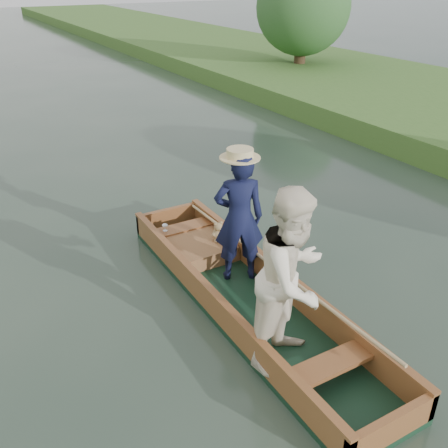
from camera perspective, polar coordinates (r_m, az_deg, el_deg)
ground at (r=6.62m, az=2.62°, el=-9.42°), size 120.00×120.00×0.00m
trees_far at (r=13.00m, az=-20.37°, el=19.54°), size 22.31×9.98×4.57m
punt at (r=5.93m, az=4.34°, el=-5.11°), size 1.35×5.00×2.11m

